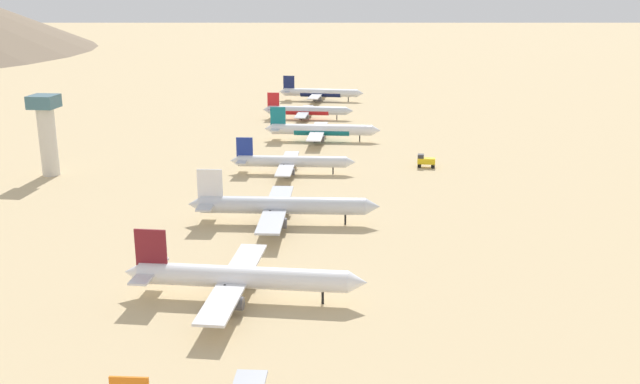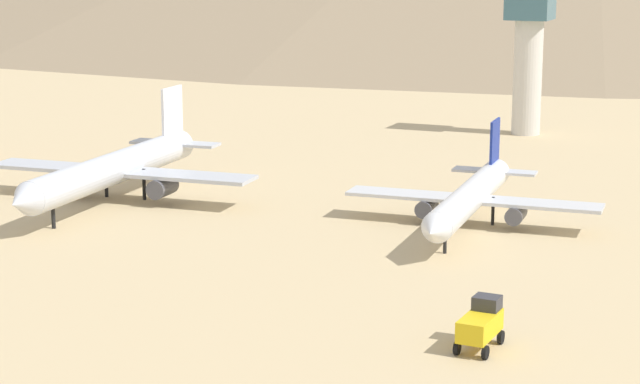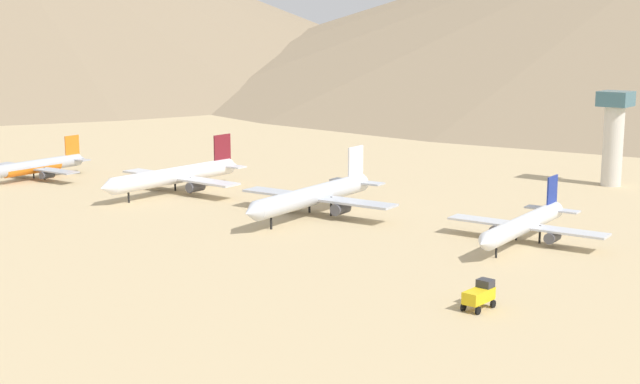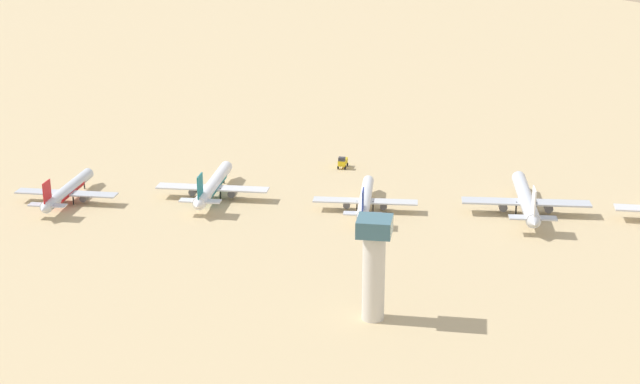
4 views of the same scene
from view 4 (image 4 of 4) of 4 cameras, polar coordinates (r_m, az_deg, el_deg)
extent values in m
plane|color=tan|center=(272.88, 2.45, -0.86)|extent=(1800.00, 1800.00, 0.00)
cylinder|color=silver|center=(272.32, 12.09, -0.35)|extent=(37.44, 6.46, 3.93)
cone|color=silver|center=(291.45, 11.66, 0.95)|extent=(3.57, 4.07, 3.85)
cone|color=silver|center=(253.57, 12.59, -1.83)|extent=(3.13, 3.73, 3.54)
cube|color=white|center=(255.50, 12.57, -0.57)|extent=(5.70, 0.75, 7.25)
cube|color=#B6BBC5|center=(256.32, 12.52, -1.50)|extent=(4.15, 12.62, 0.37)
cube|color=#B6BBC5|center=(271.09, 12.12, -0.59)|extent=(7.56, 35.46, 0.47)
cylinder|color=#4C4C54|center=(271.62, 10.78, -0.78)|extent=(4.50, 2.67, 2.38)
cylinder|color=#4C4C54|center=(273.18, 13.37, -0.85)|extent=(4.50, 2.67, 2.38)
cylinder|color=black|center=(286.39, 11.75, 0.13)|extent=(0.46, 0.46, 3.95)
cylinder|color=black|center=(270.34, 11.55, -0.98)|extent=(0.46, 0.46, 3.95)
cylinder|color=black|center=(271.03, 12.68, -1.01)|extent=(0.46, 0.46, 3.95)
cylinder|color=silver|center=(269.14, 2.72, -0.33)|extent=(31.04, 5.06, 3.26)
cone|color=silver|center=(285.07, 2.90, 0.77)|extent=(2.93, 3.35, 3.20)
cone|color=silver|center=(253.48, 2.51, -1.56)|extent=(2.57, 3.07, 2.94)
cube|color=navy|center=(255.09, 2.56, -0.51)|extent=(4.73, 0.58, 6.01)
cube|color=silver|center=(255.78, 2.55, -1.29)|extent=(3.34, 10.44, 0.31)
cube|color=silver|center=(268.11, 2.70, -0.54)|extent=(5.99, 29.38, 0.39)
cylinder|color=#4C4C54|center=(269.44, 1.61, -0.69)|extent=(3.71, 2.18, 1.97)
cylinder|color=#4C4C54|center=(268.96, 3.80, -0.76)|extent=(3.71, 2.18, 1.97)
cylinder|color=black|center=(280.87, 2.84, 0.07)|extent=(0.38, 0.38, 3.28)
cylinder|color=black|center=(267.88, 2.21, -0.86)|extent=(0.38, 0.38, 3.28)
cylinder|color=black|center=(267.67, 3.16, -0.90)|extent=(0.38, 0.38, 3.28)
cylinder|color=white|center=(280.46, -6.34, 0.46)|extent=(34.70, 4.70, 3.65)
cone|color=white|center=(297.91, -5.50, 1.59)|extent=(3.18, 3.67, 3.58)
cone|color=white|center=(263.37, -7.27, -0.80)|extent=(2.79, 3.37, 3.29)
cube|color=#14727F|center=(265.15, -7.12, 0.32)|extent=(5.29, 0.50, 6.73)
cube|color=silver|center=(265.88, -7.12, -0.52)|extent=(3.42, 11.62, 0.35)
cube|color=silver|center=(279.33, -6.40, 0.25)|extent=(5.79, 32.81, 0.43)
cylinder|color=#4C4C54|center=(281.84, -7.49, 0.09)|extent=(4.10, 2.33, 2.21)
cylinder|color=#4C4C54|center=(279.19, -5.20, -0.01)|extent=(4.10, 2.33, 2.21)
cylinder|color=black|center=(293.29, -5.73, 0.85)|extent=(0.42, 0.42, 3.67)
cylinder|color=black|center=(279.53, -6.93, -0.10)|extent=(0.42, 0.42, 3.67)
cylinder|color=black|center=(278.38, -5.93, -0.14)|extent=(0.42, 0.42, 3.67)
cylinder|color=#14727F|center=(280.54, -6.33, 0.41)|extent=(19.13, 4.23, 3.66)
cylinder|color=silver|center=(284.60, -14.72, 0.14)|extent=(31.33, 3.66, 3.30)
cone|color=silver|center=(299.54, -13.48, 1.17)|extent=(2.82, 3.27, 3.24)
cone|color=silver|center=(270.07, -16.08, -1.00)|extent=(2.47, 3.00, 2.97)
cube|color=red|center=(271.52, -15.89, -0.01)|extent=(4.78, 0.36, 6.09)
cube|color=#B6BBC5|center=(272.19, -15.86, -0.75)|extent=(2.90, 10.46, 0.31)
cube|color=#B6BBC5|center=(283.65, -14.81, -0.06)|extent=(4.68, 29.61, 0.39)
cylinder|color=#4C4C54|center=(286.68, -15.70, -0.19)|extent=(3.67, 2.04, 2.00)
cylinder|color=#4C4C54|center=(282.66, -13.76, -0.29)|extent=(3.67, 2.04, 2.00)
cylinder|color=black|center=(295.60, -13.81, 0.50)|extent=(0.38, 0.38, 3.32)
cylinder|color=black|center=(284.22, -15.27, -0.36)|extent=(0.38, 0.38, 3.32)
cylinder|color=black|center=(282.47, -14.43, -0.41)|extent=(0.38, 0.38, 3.32)
cylinder|color=red|center=(284.68, -14.71, 0.09)|extent=(17.25, 3.50, 3.31)
cube|color=yellow|center=(307.30, 1.36, 1.81)|extent=(5.32, 2.58, 1.70)
cube|color=#333338|center=(305.30, 1.30, 1.97)|extent=(1.91, 2.16, 1.10)
cylinder|color=black|center=(305.65, 1.50, 1.44)|extent=(1.12, 0.41, 1.10)
cylinder|color=black|center=(306.07, 1.08, 1.46)|extent=(1.12, 0.41, 1.10)
cylinder|color=black|center=(309.37, 1.64, 1.65)|extent=(1.12, 0.41, 1.10)
cylinder|color=black|center=(309.77, 1.22, 1.68)|extent=(1.12, 0.41, 1.10)
cylinder|color=beige|center=(203.13, 3.20, -5.06)|extent=(4.80, 4.80, 19.26)
cube|color=#3F6B7A|center=(198.79, 3.25, -2.05)|extent=(7.20, 7.20, 3.60)
camera|label=1|loc=(331.24, 39.80, 7.67)|focal=39.91mm
camera|label=2|loc=(385.14, -0.19, 9.76)|focal=64.35mm
camera|label=3|loc=(413.42, -4.42, 11.36)|focal=50.83mm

